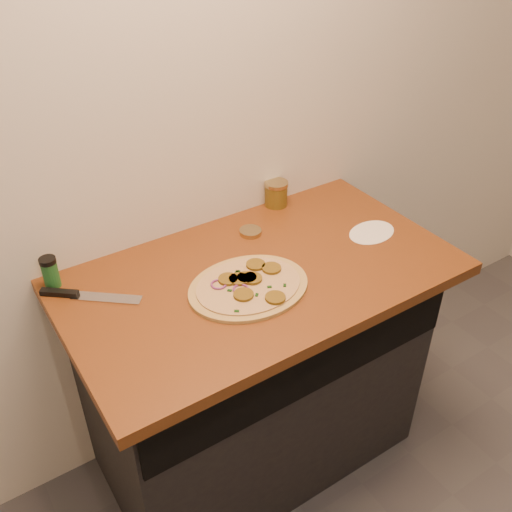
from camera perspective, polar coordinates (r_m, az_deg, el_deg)
cabinet at (r=2.07m, az=-0.16°, el=-11.51°), size 1.10×0.60×0.86m
countertop at (r=1.75m, az=0.35°, el=-1.92°), size 1.20×0.70×0.04m
pizza at (r=1.66m, az=-0.75°, el=-2.99°), size 0.37×0.37×0.02m
chefs_knife at (r=1.71m, az=-17.06°, el=-3.77°), size 0.25×0.21×0.02m
mason_jar_lid at (r=1.90m, az=-0.56°, el=2.43°), size 0.09×0.09×0.02m
salsa_jar at (r=2.05m, az=2.02°, el=6.27°), size 0.08×0.08×0.09m
spice_shaker at (r=1.75m, az=-19.88°, el=-1.53°), size 0.05×0.05×0.10m
flour_spill at (r=1.95m, az=11.49°, el=2.33°), size 0.20×0.20×0.00m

